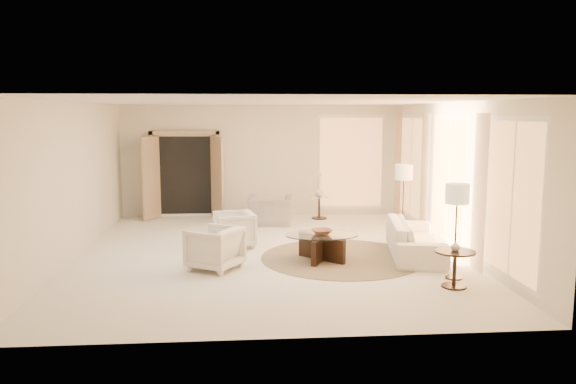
{
  "coord_description": "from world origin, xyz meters",
  "views": [
    {
      "loc": [
        -0.43,
        -10.19,
        2.59
      ],
      "look_at": [
        0.4,
        0.4,
        1.1
      ],
      "focal_mm": 35.0,
      "sensor_mm": 36.0,
      "label": 1
    }
  ],
  "objects": [
    {
      "name": "bowl",
      "position": [
        0.92,
        -0.57,
        0.52
      ],
      "size": [
        0.44,
        0.44,
        0.09
      ],
      "primitive_type": "imported",
      "rotation": [
        0.0,
        0.0,
        0.29
      ],
      "color": "brown",
      "rests_on": "coffee_table"
    },
    {
      "name": "room",
      "position": [
        0.0,
        0.0,
        1.4
      ],
      "size": [
        7.04,
        8.04,
        2.83
      ],
      "color": "#EDE6CF",
      "rests_on": "ground"
    },
    {
      "name": "side_vase",
      "position": [
        1.41,
        3.4,
        0.68
      ],
      "size": [
        0.26,
        0.26,
        0.22
      ],
      "primitive_type": "imported",
      "rotation": [
        0.0,
        0.0,
        0.25
      ],
      "color": "white",
      "rests_on": "side_table"
    },
    {
      "name": "end_vase",
      "position": [
        2.7,
        -2.26,
        0.63
      ],
      "size": [
        0.16,
        0.16,
        0.15
      ],
      "primitive_type": "imported",
      "rotation": [
        0.0,
        0.0,
        0.08
      ],
      "color": "white",
      "rests_on": "end_table"
    },
    {
      "name": "floor_lamp_far",
      "position": [
        2.86,
        -1.83,
        1.29
      ],
      "size": [
        0.37,
        0.37,
        1.52
      ],
      "rotation": [
        0.0,
        0.0,
        -0.06
      ],
      "color": "#30241B",
      "rests_on": "room"
    },
    {
      "name": "sofa",
      "position": [
        2.67,
        -0.37,
        0.32
      ],
      "size": [
        1.22,
        2.32,
        0.64
      ],
      "primitive_type": "imported",
      "rotation": [
        0.0,
        0.0,
        1.4
      ],
      "color": "white",
      "rests_on": "room"
    },
    {
      "name": "side_table",
      "position": [
        1.41,
        3.4,
        0.34
      ],
      "size": [
        0.49,
        0.49,
        0.57
      ],
      "rotation": [
        0.0,
        0.0,
        -0.4
      ],
      "color": "#30241B",
      "rests_on": "room"
    },
    {
      "name": "area_rug",
      "position": [
        1.31,
        -0.42,
        0.01
      ],
      "size": [
        3.82,
        3.82,
        0.01
      ],
      "primitive_type": "cylinder",
      "rotation": [
        0.0,
        0.0,
        -0.4
      ],
      "color": "#463724",
      "rests_on": "room"
    },
    {
      "name": "armchair_right",
      "position": [
        -0.94,
        -0.97,
        0.39
      ],
      "size": [
        1.01,
        1.03,
        0.79
      ],
      "primitive_type": "imported",
      "rotation": [
        0.0,
        0.0,
        -2.13
      ],
      "color": "white",
      "rests_on": "room"
    },
    {
      "name": "curtains_right",
      "position": [
        3.4,
        1.0,
        1.3
      ],
      "size": [
        0.06,
        5.2,
        2.6
      ],
      "primitive_type": null,
      "color": "beige",
      "rests_on": "room"
    },
    {
      "name": "window_back_corner",
      "position": [
        2.3,
        3.95,
        1.35
      ],
      "size": [
        1.7,
        0.1,
        2.4
      ],
      "primitive_type": null,
      "color": "#F5AB62",
      "rests_on": "room"
    },
    {
      "name": "coffee_table",
      "position": [
        0.92,
        -0.57,
        0.3
      ],
      "size": [
        1.52,
        1.52,
        0.48
      ],
      "rotation": [
        0.0,
        0.0,
        0.18
      ],
      "color": "black",
      "rests_on": "room"
    },
    {
      "name": "armchair_left",
      "position": [
        -0.64,
        0.59,
        0.38
      ],
      "size": [
        0.83,
        0.86,
        0.76
      ],
      "primitive_type": "imported",
      "rotation": [
        0.0,
        0.0,
        -1.37
      ],
      "color": "white",
      "rests_on": "room"
    },
    {
      "name": "accent_chair",
      "position": [
        0.17,
        2.76,
        0.44
      ],
      "size": [
        1.06,
        0.74,
        0.88
      ],
      "primitive_type": "imported",
      "rotation": [
        0.0,
        0.0,
        3.06
      ],
      "color": "gray",
      "rests_on": "room"
    },
    {
      "name": "floor_lamp_near",
      "position": [
        2.9,
        1.24,
        1.3
      ],
      "size": [
        0.37,
        0.37,
        1.53
      ],
      "rotation": [
        0.0,
        0.0,
        0.21
      ],
      "color": "#30241B",
      "rests_on": "room"
    },
    {
      "name": "french_doors",
      "position": [
        -1.9,
        3.82,
        1.07
      ],
      "size": [
        1.95,
        0.66,
        2.16
      ],
      "color": "tan",
      "rests_on": "room"
    },
    {
      "name": "end_table",
      "position": [
        2.7,
        -2.26,
        0.38
      ],
      "size": [
        0.59,
        0.59,
        0.56
      ],
      "rotation": [
        0.0,
        0.0,
        0.06
      ],
      "color": "black",
      "rests_on": "room"
    },
    {
      "name": "windows_right",
      "position": [
        3.45,
        0.1,
        1.35
      ],
      "size": [
        0.1,
        6.4,
        2.4
      ],
      "primitive_type": null,
      "color": "#F5AB62",
      "rests_on": "room"
    }
  ]
}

